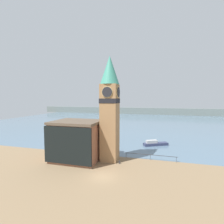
% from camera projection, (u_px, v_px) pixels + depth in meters
% --- Properties ---
extents(ground_plane, '(160.00, 160.00, 0.00)m').
position_uv_depth(ground_plane, '(102.00, 177.00, 27.93)').
color(ground_plane, '#846B4C').
extents(water, '(160.00, 120.00, 0.00)m').
position_uv_depth(water, '(144.00, 121.00, 95.21)').
color(water, slate).
rests_on(water, ground_plane).
extents(far_shoreline, '(180.00, 3.00, 5.00)m').
position_uv_depth(far_shoreline, '(149.00, 111.00, 133.36)').
color(far_shoreline, slate).
rests_on(far_shoreline, water).
extents(pier_railing, '(10.56, 0.08, 1.09)m').
position_uv_depth(pier_railing, '(150.00, 155.00, 35.48)').
color(pier_railing, '#333338').
rests_on(pier_railing, ground_plane).
extents(clock_tower, '(3.74, 3.74, 20.79)m').
position_uv_depth(clock_tower, '(110.00, 106.00, 34.52)').
color(clock_tower, '#9E754C').
rests_on(clock_tower, ground_plane).
extents(pier_building, '(9.55, 7.94, 7.99)m').
position_uv_depth(pier_building, '(77.00, 140.00, 35.42)').
color(pier_building, '#935B42').
rests_on(pier_building, ground_plane).
extents(boat_near, '(6.58, 4.59, 1.47)m').
position_uv_depth(boat_near, '(155.00, 143.00, 46.29)').
color(boat_near, '#333856').
rests_on(boat_near, water).
extents(mooring_bollard_near, '(0.27, 0.27, 0.60)m').
position_uv_depth(mooring_bollard_near, '(119.00, 162.00, 33.50)').
color(mooring_bollard_near, '#2D2D33').
rests_on(mooring_bollard_near, ground_plane).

